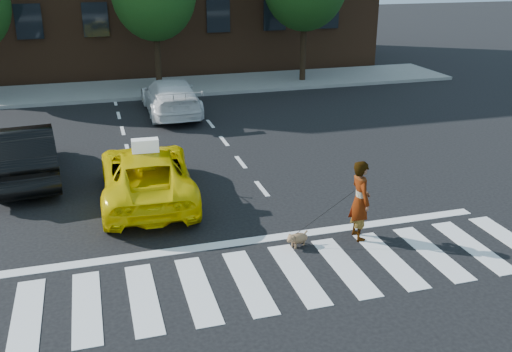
{
  "coord_description": "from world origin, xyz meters",
  "views": [
    {
      "loc": [
        -2.53,
        -9.11,
        5.83
      ],
      "look_at": [
        0.91,
        2.63,
        1.1
      ],
      "focal_mm": 40.0,
      "sensor_mm": 36.0,
      "label": 1
    }
  ],
  "objects_px": {
    "black_sedan": "(24,153)",
    "white_suv": "(171,97)",
    "taxi": "(147,174)",
    "woman": "(360,200)",
    "dog": "(297,238)"
  },
  "relations": [
    {
      "from": "dog",
      "to": "white_suv",
      "type": "bearing_deg",
      "value": 71.63
    },
    {
      "from": "black_sedan",
      "to": "woman",
      "type": "height_order",
      "value": "woman"
    },
    {
      "from": "woman",
      "to": "dog",
      "type": "relative_size",
      "value": 3.22
    },
    {
      "from": "black_sedan",
      "to": "dog",
      "type": "xyz_separation_m",
      "value": [
        5.86,
        -5.92,
        -0.57
      ]
    },
    {
      "from": "black_sedan",
      "to": "dog",
      "type": "relative_size",
      "value": 8.27
    },
    {
      "from": "taxi",
      "to": "woman",
      "type": "xyz_separation_m",
      "value": [
        4.22,
        -3.51,
        0.23
      ]
    },
    {
      "from": "woman",
      "to": "dog",
      "type": "bearing_deg",
      "value": 93.11
    },
    {
      "from": "taxi",
      "to": "black_sedan",
      "type": "distance_m",
      "value": 3.91
    },
    {
      "from": "black_sedan",
      "to": "woman",
      "type": "xyz_separation_m",
      "value": [
        7.3,
        -5.9,
        0.14
      ]
    },
    {
      "from": "woman",
      "to": "dog",
      "type": "height_order",
      "value": "woman"
    },
    {
      "from": "black_sedan",
      "to": "white_suv",
      "type": "distance_m",
      "value": 7.64
    },
    {
      "from": "white_suv",
      "to": "dog",
      "type": "bearing_deg",
      "value": 94.23
    },
    {
      "from": "white_suv",
      "to": "dog",
      "type": "relative_size",
      "value": 8.62
    },
    {
      "from": "black_sedan",
      "to": "white_suv",
      "type": "xyz_separation_m",
      "value": [
        4.91,
        5.85,
        -0.06
      ]
    },
    {
      "from": "white_suv",
      "to": "woman",
      "type": "bearing_deg",
      "value": 101.14
    }
  ]
}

